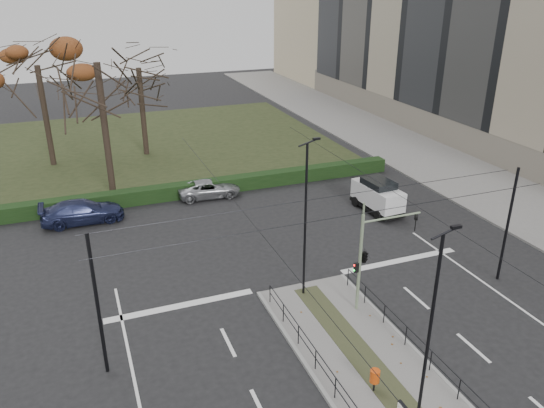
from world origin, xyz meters
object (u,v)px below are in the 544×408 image
at_px(bare_tree_near, 98,73).
at_px(streetlamp_median_near, 429,336).
at_px(traffic_light, 366,255).
at_px(white_van, 378,195).
at_px(parked_car_fourth, 209,189).
at_px(rust_tree, 37,66).
at_px(litter_bin, 375,376).
at_px(streetlamp_median_far, 306,219).
at_px(bare_tree_center, 139,75).
at_px(parked_car_third, 82,212).

bearing_deg(bare_tree_near, streetlamp_median_near, -73.52).
bearing_deg(traffic_light, bare_tree_near, 117.22).
bearing_deg(white_van, parked_car_fourth, 146.55).
relative_size(parked_car_fourth, rust_tree, 0.42).
distance_m(litter_bin, parked_car_fourth, 20.81).
bearing_deg(white_van, bare_tree_near, 151.72).
xyz_separation_m(traffic_light, streetlamp_median_far, (-2.02, 2.04, 1.16)).
height_order(streetlamp_median_far, white_van, streetlamp_median_far).
bearing_deg(streetlamp_median_near, streetlamp_median_far, 90.73).
height_order(litter_bin, rust_tree, rust_tree).
bearing_deg(litter_bin, bare_tree_center, 95.95).
xyz_separation_m(bare_tree_center, bare_tree_near, (-3.67, -9.07, 1.71)).
distance_m(traffic_light, parked_car_third, 18.74).
height_order(streetlamp_median_near, white_van, streetlamp_median_near).
bearing_deg(streetlamp_median_far, streetlamp_median_near, -89.27).
xyz_separation_m(litter_bin, parked_car_fourth, (-0.72, 20.80, -0.21)).
distance_m(litter_bin, streetlamp_median_near, 3.81).
distance_m(litter_bin, parked_car_third, 21.58).
bearing_deg(parked_car_third, white_van, -106.07).
relative_size(parked_car_fourth, bare_tree_center, 0.45).
relative_size(traffic_light, parked_car_fourth, 1.09).
relative_size(traffic_light, parked_car_third, 0.95).
xyz_separation_m(parked_car_fourth, bare_tree_near, (-6.30, 2.21, 7.96)).
xyz_separation_m(streetlamp_median_near, bare_tree_near, (-7.42, 25.10, 4.60)).
xyz_separation_m(rust_tree, bare_tree_near, (3.87, -8.91, 0.56)).
height_order(traffic_light, bare_tree_near, bare_tree_near).
bearing_deg(bare_tree_near, litter_bin, -73.04).
xyz_separation_m(litter_bin, parked_car_third, (-9.18, 19.53, -0.09)).
xyz_separation_m(rust_tree, bare_tree_center, (7.54, 0.16, -1.15)).
relative_size(streetlamp_median_far, white_van, 1.91).
xyz_separation_m(parked_car_fourth, bare_tree_center, (-2.63, 11.28, 6.25)).
distance_m(rust_tree, bare_tree_center, 7.63).
bearing_deg(bare_tree_center, white_van, -55.22).
bearing_deg(rust_tree, streetlamp_median_far, -65.90).
bearing_deg(streetlamp_median_far, bare_tree_near, 114.43).
bearing_deg(parked_car_third, streetlamp_median_far, -143.45).
distance_m(parked_car_fourth, white_van, 11.55).
relative_size(streetlamp_median_near, parked_car_fourth, 1.74).
xyz_separation_m(parked_car_third, parked_car_fourth, (8.46, 1.27, -0.12)).
bearing_deg(litter_bin, white_van, 58.34).
relative_size(white_van, bare_tree_near, 0.33).
distance_m(streetlamp_median_far, rust_tree, 27.67).
relative_size(litter_bin, white_van, 0.23).
bearing_deg(parked_car_fourth, bare_tree_near, 74.05).
distance_m(bare_tree_center, bare_tree_near, 9.93).
distance_m(streetlamp_median_near, rust_tree, 36.06).
relative_size(traffic_light, bare_tree_near, 0.39).
bearing_deg(streetlamp_median_near, traffic_light, 74.72).
bearing_deg(parked_car_third, streetlamp_median_near, -156.45).
xyz_separation_m(parked_car_third, bare_tree_near, (2.16, 3.48, 7.84)).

